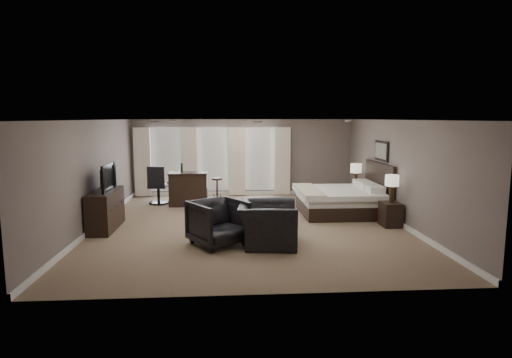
{
  "coord_description": "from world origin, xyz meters",
  "views": [
    {
      "loc": [
        -0.56,
        -10.38,
        2.65
      ],
      "look_at": [
        0.2,
        0.4,
        1.1
      ],
      "focal_mm": 30.0,
      "sensor_mm": 36.0,
      "label": 1
    }
  ],
  "objects": [
    {
      "name": "desk_chair",
      "position": [
        -2.66,
        2.86,
        0.6
      ],
      "size": [
        0.66,
        0.66,
        1.2
      ],
      "primitive_type": "cube",
      "rotation": [
        0.0,
        0.0,
        3.05
      ],
      "color": "black",
      "rests_on": "ground"
    },
    {
      "name": "armchair_far",
      "position": [
        -0.73,
        -1.63,
        0.52
      ],
      "size": [
        1.38,
        1.36,
        1.05
      ],
      "primitive_type": "imported",
      "rotation": [
        0.0,
        0.0,
        0.59
      ],
      "color": "black",
      "rests_on": "ground"
    },
    {
      "name": "window_bay",
      "position": [
        -1.0,
        4.11,
        1.2
      ],
      "size": [
        5.25,
        0.2,
        2.3
      ],
      "color": "silver",
      "rests_on": "room"
    },
    {
      "name": "bed",
      "position": [
        2.58,
        1.1,
        0.71
      ],
      "size": [
        2.24,
        2.13,
        1.42
      ],
      "primitive_type": "cube",
      "color": "silver",
      "rests_on": "ground"
    },
    {
      "name": "room",
      "position": [
        0.0,
        0.0,
        1.3
      ],
      "size": [
        7.6,
        8.6,
        2.64
      ],
      "color": "#77624B",
      "rests_on": "ground"
    },
    {
      "name": "nightstand_near",
      "position": [
        3.47,
        -0.35,
        0.3
      ],
      "size": [
        0.44,
        0.54,
        0.59
      ],
      "primitive_type": "cube",
      "color": "black",
      "rests_on": "ground"
    },
    {
      "name": "bar_stool_left",
      "position": [
        -2.2,
        2.63,
        0.37
      ],
      "size": [
        0.39,
        0.39,
        0.73
      ],
      "primitive_type": "cube",
      "rotation": [
        0.0,
        0.0,
        -0.13
      ],
      "color": "black",
      "rests_on": "ground"
    },
    {
      "name": "wall_art",
      "position": [
        3.7,
        1.1,
        1.75
      ],
      "size": [
        0.04,
        0.96,
        0.56
      ],
      "primitive_type": "cube",
      "color": "slate",
      "rests_on": "room"
    },
    {
      "name": "bar_counter",
      "position": [
        -1.71,
        2.51,
        0.51
      ],
      "size": [
        1.18,
        0.61,
        1.03
      ],
      "primitive_type": "cube",
      "color": "black",
      "rests_on": "ground"
    },
    {
      "name": "bar_stool_right",
      "position": [
        -0.86,
        3.23,
        0.37
      ],
      "size": [
        0.46,
        0.46,
        0.74
      ],
      "primitive_type": "cube",
      "rotation": [
        0.0,
        0.0,
        -0.4
      ],
      "color": "black",
      "rests_on": "ground"
    },
    {
      "name": "nightstand_far",
      "position": [
        3.47,
        2.55,
        0.27
      ],
      "size": [
        0.4,
        0.49,
        0.53
      ],
      "primitive_type": "cube",
      "color": "black",
      "rests_on": "ground"
    },
    {
      "name": "dresser",
      "position": [
        -3.45,
        -0.14,
        0.47
      ],
      "size": [
        0.52,
        1.61,
        0.93
      ],
      "primitive_type": "cube",
      "color": "black",
      "rests_on": "ground"
    },
    {
      "name": "tv",
      "position": [
        -3.45,
        -0.14,
        1.01
      ],
      "size": [
        0.64,
        1.11,
        0.15
      ],
      "primitive_type": "imported",
      "rotation": [
        0.0,
        0.0,
        1.57
      ],
      "color": "black",
      "rests_on": "dresser"
    },
    {
      "name": "armchair_near",
      "position": [
        0.3,
        -1.66,
        0.6
      ],
      "size": [
        1.03,
        1.46,
        1.2
      ],
      "primitive_type": "imported",
      "rotation": [
        0.0,
        0.0,
        1.46
      ],
      "color": "black",
      "rests_on": "ground"
    },
    {
      "name": "lamp_near",
      "position": [
        3.47,
        -0.35,
        0.93
      ],
      "size": [
        0.33,
        0.33,
        0.68
      ],
      "primitive_type": "cube",
      "color": "beige",
      "rests_on": "nightstand_near"
    },
    {
      "name": "lamp_far",
      "position": [
        3.47,
        2.55,
        0.89
      ],
      "size": [
        0.34,
        0.34,
        0.71
      ],
      "primitive_type": "cube",
      "color": "beige",
      "rests_on": "nightstand_far"
    }
  ]
}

